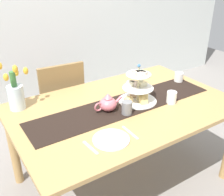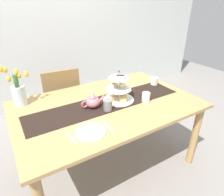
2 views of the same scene
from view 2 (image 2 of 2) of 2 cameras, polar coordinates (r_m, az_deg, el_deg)
name	(u,v)px [view 2 (image 2 of 2)]	position (r m, az deg, el deg)	size (l,w,h in m)	color
ground_plane	(108,161)	(2.27, -1.26, -18.10)	(8.00, 8.00, 0.00)	gray
room_wall_rear	(50,23)	(3.15, -17.66, 20.17)	(6.00, 0.08, 2.60)	silver
dining_table	(107,111)	(1.87, -1.46, -3.98)	(1.68, 1.08, 0.74)	tan
chair_left	(61,99)	(2.50, -14.63, -0.28)	(0.45, 0.45, 0.91)	olive
table_runner	(107,103)	(1.82, -1.42, -1.56)	(1.50, 0.33, 0.00)	black
tiered_cake_stand	(118,90)	(1.84, 1.92, 2.27)	(0.30, 0.30, 0.30)	beige
teapot	(93,101)	(1.74, -5.67, -1.03)	(0.24, 0.13, 0.14)	#D66B75
tulip_vase	(18,92)	(1.94, -25.81, 1.66)	(0.22, 0.17, 0.38)	silver
cream_jug	(154,81)	(2.27, 12.35, 4.86)	(0.08, 0.08, 0.09)	white
dinner_plate_left	(90,132)	(1.46, -6.35, -9.81)	(0.23, 0.23, 0.01)	white
fork_left	(72,138)	(1.42, -11.74, -11.56)	(0.02, 0.15, 0.01)	silver
knife_left	(108,126)	(1.51, -1.33, -8.22)	(0.01, 0.17, 0.01)	silver
mug_grey	(108,105)	(1.69, -1.26, -2.12)	(0.08, 0.08, 0.10)	slate
mug_white_text	(146,97)	(1.86, 9.94, 0.20)	(0.08, 0.08, 0.10)	white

